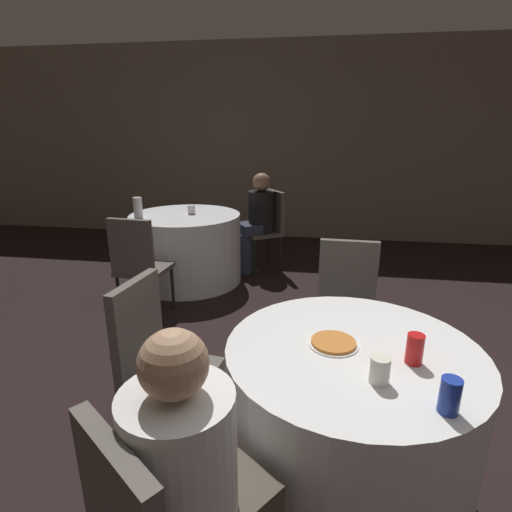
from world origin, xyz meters
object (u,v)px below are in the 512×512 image
at_px(chair_near_north, 346,299).
at_px(pizza_plate_near, 333,343).
at_px(chair_far_northeast, 269,223).
at_px(soda_can_blue, 450,396).
at_px(person_white_shirt, 205,494).
at_px(person_black_shirt, 255,223).
at_px(soda_can_red, 415,349).
at_px(bottle_far, 138,208).
at_px(table_far, 187,248).
at_px(table_near, 347,422).
at_px(chair_far_south, 138,260).
at_px(chair_near_west, 155,353).

xyz_separation_m(chair_near_north, pizza_plate_near, (-0.12, -0.93, 0.20)).
xyz_separation_m(chair_far_northeast, soda_can_blue, (1.01, -3.41, 0.25)).
xyz_separation_m(pizza_plate_near, soda_can_blue, (0.35, -0.37, 0.05)).
height_order(person_white_shirt, person_black_shirt, person_white_shirt).
height_order(soda_can_red, bottle_far, bottle_far).
xyz_separation_m(chair_near_north, chair_far_northeast, (-0.78, 2.10, 0.00)).
xyz_separation_m(person_white_shirt, bottle_far, (-1.52, 2.88, 0.28)).
bearing_deg(table_far, chair_far_northeast, 34.34).
height_order(table_near, chair_near_north, chair_near_north).
distance_m(chair_far_south, chair_far_northeast, 1.81).
bearing_deg(person_black_shirt, soda_can_blue, 164.95).
bearing_deg(chair_far_south, table_near, -36.85).
height_order(chair_near_west, soda_can_blue, chair_near_west).
xyz_separation_m(table_far, pizza_plate_near, (1.49, -2.47, 0.38)).
bearing_deg(table_near, soda_can_blue, -52.57).
height_order(person_white_shirt, soda_can_blue, person_white_shirt).
xyz_separation_m(chair_near_north, person_white_shirt, (-0.51, -1.58, 0.02)).
xyz_separation_m(chair_far_northeast, pizza_plate_near, (0.66, -3.04, 0.20)).
bearing_deg(chair_near_north, pizza_plate_near, 84.91).
bearing_deg(person_white_shirt, chair_far_south, 156.23).
bearing_deg(chair_near_west, chair_far_south, -144.50).
bearing_deg(chair_near_north, soda_can_blue, 102.37).
bearing_deg(pizza_plate_near, chair_near_north, 82.65).
height_order(table_near, person_black_shirt, person_black_shirt).
bearing_deg(table_far, chair_near_west, -75.11).
bearing_deg(table_near, chair_near_north, 87.74).
height_order(chair_far_south, soda_can_red, chair_far_south).
bearing_deg(chair_far_south, person_white_shirt, -55.51).
bearing_deg(soda_can_red, soda_can_blue, -80.02).
relative_size(pizza_plate_near, bottle_far, 1.02).
distance_m(soda_can_red, bottle_far, 3.21).
relative_size(chair_far_south, person_black_shirt, 0.81).
height_order(chair_near_north, soda_can_blue, chair_near_north).
relative_size(chair_far_northeast, bottle_far, 4.45).
relative_size(chair_far_south, chair_far_northeast, 1.00).
distance_m(pizza_plate_near, soda_can_blue, 0.51).
relative_size(chair_near_west, soda_can_red, 7.61).
relative_size(person_white_shirt, soda_can_red, 9.41).
xyz_separation_m(chair_far_northeast, bottle_far, (-1.24, -0.79, 0.30)).
xyz_separation_m(chair_far_northeast, person_black_shirt, (-0.14, -0.10, 0.01)).
distance_m(table_far, chair_near_west, 2.45).
distance_m(chair_far_south, person_white_shirt, 2.43).
xyz_separation_m(chair_near_west, pizza_plate_near, (0.86, -0.11, 0.20)).
relative_size(chair_near_west, person_black_shirt, 0.81).
relative_size(table_far, soda_can_red, 9.61).
relative_size(table_far, bottle_far, 5.61).
xyz_separation_m(chair_near_north, chair_near_west, (-0.98, -0.82, 0.00)).
xyz_separation_m(person_black_shirt, soda_can_red, (1.11, -3.03, 0.24)).
relative_size(table_far, person_black_shirt, 1.03).
distance_m(soda_can_blue, bottle_far, 3.45).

